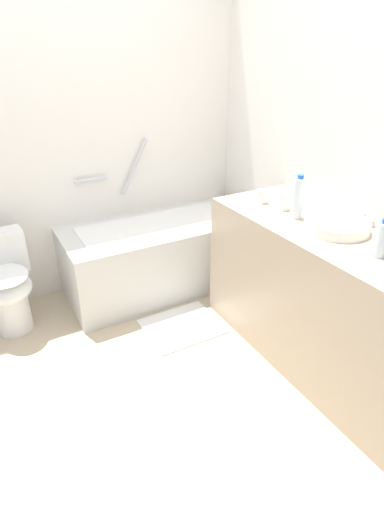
% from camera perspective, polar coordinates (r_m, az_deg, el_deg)
% --- Properties ---
extents(ground_plane, '(3.97, 3.97, 0.00)m').
position_cam_1_polar(ground_plane, '(2.42, -8.08, -19.52)').
color(ground_plane, '#C1AD8E').
extents(wall_back_tiled, '(3.37, 0.10, 2.35)m').
position_cam_1_polar(wall_back_tiled, '(3.12, -19.74, 15.03)').
color(wall_back_tiled, white).
rests_on(wall_back_tiled, ground_plane).
extents(wall_right_mirror, '(0.10, 3.16, 2.35)m').
position_cam_1_polar(wall_right_mirror, '(2.66, 23.19, 12.57)').
color(wall_right_mirror, white).
rests_on(wall_right_mirror, ground_plane).
extents(bathtub, '(1.49, 0.66, 1.14)m').
position_cam_1_polar(bathtub, '(3.24, -4.45, 0.38)').
color(bathtub, silver).
rests_on(bathtub, ground_plane).
extents(toilet, '(0.39, 0.53, 0.67)m').
position_cam_1_polar(toilet, '(2.99, -24.93, -3.44)').
color(toilet, white).
rests_on(toilet, ground_plane).
extents(vanity_counter, '(0.64, 1.58, 0.87)m').
position_cam_1_polar(vanity_counter, '(2.55, 18.30, -5.48)').
color(vanity_counter, tan).
rests_on(vanity_counter, ground_plane).
extents(sink_basin, '(0.35, 0.35, 0.06)m').
position_cam_1_polar(sink_basin, '(2.34, 19.75, 4.12)').
color(sink_basin, white).
rests_on(sink_basin, vanity_counter).
extents(sink_faucet, '(0.13, 0.15, 0.06)m').
position_cam_1_polar(sink_faucet, '(2.49, 22.87, 4.87)').
color(sink_faucet, '#B6B6BC').
rests_on(sink_faucet, vanity_counter).
extents(water_bottle_0, '(0.07, 0.07, 0.26)m').
position_cam_1_polar(water_bottle_0, '(2.42, 14.75, 7.94)').
color(water_bottle_0, silver).
rests_on(water_bottle_0, vanity_counter).
extents(water_bottle_2, '(0.06, 0.06, 0.19)m').
position_cam_1_polar(water_bottle_2, '(2.09, 25.21, 2.13)').
color(water_bottle_2, silver).
rests_on(water_bottle_2, vanity_counter).
extents(drinking_glass_0, '(0.07, 0.07, 0.10)m').
position_cam_1_polar(drinking_glass_0, '(2.56, 12.90, 7.50)').
color(drinking_glass_0, white).
rests_on(drinking_glass_0, vanity_counter).
extents(drinking_glass_2, '(0.06, 0.06, 0.09)m').
position_cam_1_polar(drinking_glass_2, '(2.65, 9.87, 8.29)').
color(drinking_glass_2, white).
rests_on(drinking_glass_2, vanity_counter).
extents(soap_dish, '(0.09, 0.06, 0.02)m').
position_cam_1_polar(soap_dish, '(2.74, 9.13, 8.27)').
color(soap_dish, white).
rests_on(soap_dish, vanity_counter).
extents(bath_mat, '(0.52, 0.43, 0.01)m').
position_cam_1_polar(bath_mat, '(2.89, -1.43, -9.89)').
color(bath_mat, white).
rests_on(bath_mat, ground_plane).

